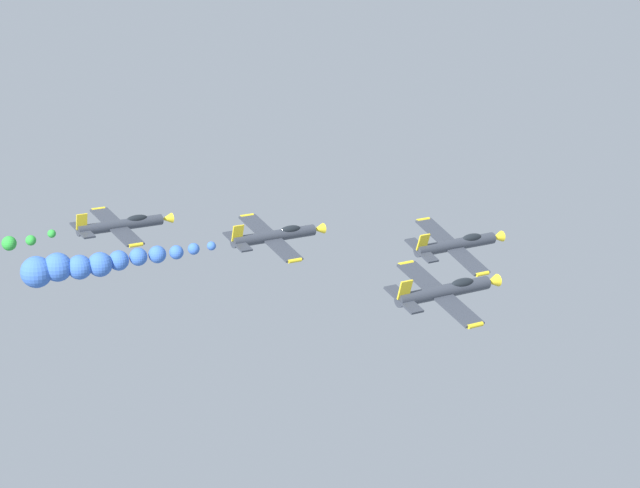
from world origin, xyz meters
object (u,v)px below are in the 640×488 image
at_px(airplane_left_inner, 276,236).
at_px(airplane_right_inner, 445,291).
at_px(airplane_left_outer, 122,225).
at_px(airplane_lead, 457,244).

relative_size(airplane_left_inner, airplane_right_inner, 1.00).
bearing_deg(airplane_left_outer, airplane_lead, 41.39).
xyz_separation_m(airplane_lead, airplane_right_inner, (11.28, -10.70, 0.18)).
xyz_separation_m(airplane_right_inner, airplane_left_outer, (-36.53, -11.56, -0.48)).
xyz_separation_m(airplane_left_inner, airplane_right_inner, (24.04, 1.18, 0.41)).
height_order(airplane_right_inner, airplane_left_outer, airplane_right_inner).
distance_m(airplane_lead, airplane_left_inner, 17.44).
bearing_deg(airplane_right_inner, airplane_left_inner, -177.20).
xyz_separation_m(airplane_lead, airplane_left_outer, (-25.25, -22.26, -0.30)).
distance_m(airplane_left_inner, airplane_right_inner, 24.07).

